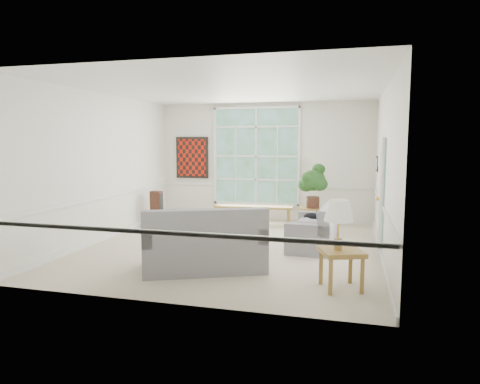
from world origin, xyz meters
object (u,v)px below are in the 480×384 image
object	(u,v)px
loveseat_front	(204,237)
coffee_table	(225,235)
end_table	(310,218)
loveseat_right	(313,226)
side_table	(341,269)

from	to	relation	value
loveseat_front	coffee_table	world-z (taller)	loveseat_front
loveseat_front	end_table	distance (m)	3.90
loveseat_front	coffee_table	size ratio (longest dim) A/B	1.84
loveseat_right	loveseat_front	size ratio (longest dim) A/B	0.81
loveseat_right	end_table	distance (m)	1.83
loveseat_right	side_table	distance (m)	2.35
coffee_table	side_table	xyz separation A→B (m)	(2.29, -2.07, 0.09)
loveseat_right	coffee_table	bearing A→B (deg)	-170.03
loveseat_front	coffee_table	xyz separation A→B (m)	(-0.16, 1.67, -0.32)
loveseat_right	end_table	xyz separation A→B (m)	(-0.23, 1.80, -0.17)
loveseat_right	coffee_table	world-z (taller)	loveseat_right
end_table	side_table	bearing A→B (deg)	-78.59
loveseat_front	coffee_table	bearing A→B (deg)	71.87
loveseat_front	end_table	xyz separation A→B (m)	(1.31, 3.66, -0.27)
loveseat_front	side_table	distance (m)	2.19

